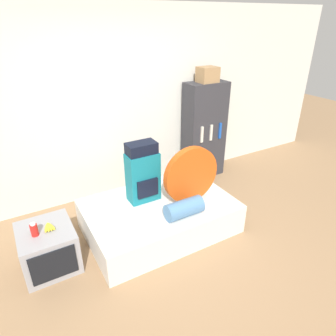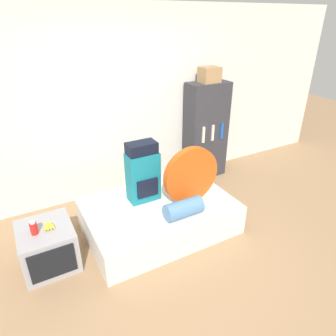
{
  "view_description": "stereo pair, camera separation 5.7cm",
  "coord_description": "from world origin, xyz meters",
  "px_view_note": "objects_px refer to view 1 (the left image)",
  "views": [
    {
      "loc": [
        -1.41,
        -2.09,
        2.41
      ],
      "look_at": [
        0.15,
        0.62,
        0.83
      ],
      "focal_mm": 32.0,
      "sensor_mm": 36.0,
      "label": 1
    },
    {
      "loc": [
        -1.36,
        -2.12,
        2.41
      ],
      "look_at": [
        0.15,
        0.62,
        0.83
      ],
      "focal_mm": 32.0,
      "sensor_mm": 36.0,
      "label": 2
    }
  ],
  "objects_px": {
    "canister": "(34,230)",
    "backpack": "(143,173)",
    "cardboard_box": "(208,75)",
    "television": "(48,248)",
    "bookshelf": "(204,131)",
    "sleeping_roll": "(184,208)",
    "tent_bag": "(191,175)"
  },
  "relations": [
    {
      "from": "backpack",
      "to": "television",
      "type": "bearing_deg",
      "value": -172.74
    },
    {
      "from": "backpack",
      "to": "television",
      "type": "height_order",
      "value": "backpack"
    },
    {
      "from": "backpack",
      "to": "television",
      "type": "xyz_separation_m",
      "value": [
        -1.2,
        -0.15,
        -0.51
      ]
    },
    {
      "from": "canister",
      "to": "bookshelf",
      "type": "distance_m",
      "value": 2.92
    },
    {
      "from": "backpack",
      "to": "cardboard_box",
      "type": "distance_m",
      "value": 1.87
    },
    {
      "from": "canister",
      "to": "cardboard_box",
      "type": "xyz_separation_m",
      "value": [
        2.74,
        0.94,
        1.12
      ]
    },
    {
      "from": "cardboard_box",
      "to": "canister",
      "type": "bearing_deg",
      "value": -161.05
    },
    {
      "from": "television",
      "to": "bookshelf",
      "type": "distance_m",
      "value": 2.86
    },
    {
      "from": "television",
      "to": "canister",
      "type": "height_order",
      "value": "canister"
    },
    {
      "from": "bookshelf",
      "to": "sleeping_roll",
      "type": "bearing_deg",
      "value": -132.67
    },
    {
      "from": "tent_bag",
      "to": "cardboard_box",
      "type": "bearing_deg",
      "value": 47.65
    },
    {
      "from": "backpack",
      "to": "sleeping_roll",
      "type": "distance_m",
      "value": 0.66
    },
    {
      "from": "sleeping_roll",
      "to": "television",
      "type": "relative_size",
      "value": 0.73
    },
    {
      "from": "tent_bag",
      "to": "television",
      "type": "bearing_deg",
      "value": 174.57
    },
    {
      "from": "canister",
      "to": "backpack",
      "type": "bearing_deg",
      "value": 8.37
    },
    {
      "from": "canister",
      "to": "cardboard_box",
      "type": "bearing_deg",
      "value": 18.95
    },
    {
      "from": "sleeping_roll",
      "to": "tent_bag",
      "type": "bearing_deg",
      "value": 44.88
    },
    {
      "from": "sleeping_roll",
      "to": "canister",
      "type": "relative_size",
      "value": 3.05
    },
    {
      "from": "backpack",
      "to": "canister",
      "type": "height_order",
      "value": "backpack"
    },
    {
      "from": "sleeping_roll",
      "to": "television",
      "type": "distance_m",
      "value": 1.51
    },
    {
      "from": "bookshelf",
      "to": "cardboard_box",
      "type": "relative_size",
      "value": 5.42
    },
    {
      "from": "backpack",
      "to": "cardboard_box",
      "type": "relative_size",
      "value": 2.62
    },
    {
      "from": "backpack",
      "to": "bookshelf",
      "type": "height_order",
      "value": "bookshelf"
    },
    {
      "from": "sleeping_roll",
      "to": "cardboard_box",
      "type": "bearing_deg",
      "value": 47.12
    },
    {
      "from": "sleeping_roll",
      "to": "cardboard_box",
      "type": "height_order",
      "value": "cardboard_box"
    },
    {
      "from": "backpack",
      "to": "tent_bag",
      "type": "bearing_deg",
      "value": -32.96
    },
    {
      "from": "backpack",
      "to": "cardboard_box",
      "type": "xyz_separation_m",
      "value": [
        1.45,
        0.75,
        0.91
      ]
    },
    {
      "from": "tent_bag",
      "to": "cardboard_box",
      "type": "height_order",
      "value": "cardboard_box"
    },
    {
      "from": "backpack",
      "to": "television",
      "type": "distance_m",
      "value": 1.31
    },
    {
      "from": "backpack",
      "to": "tent_bag",
      "type": "relative_size",
      "value": 1.06
    },
    {
      "from": "television",
      "to": "bookshelf",
      "type": "relative_size",
      "value": 0.39
    },
    {
      "from": "backpack",
      "to": "bookshelf",
      "type": "relative_size",
      "value": 0.48
    }
  ]
}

